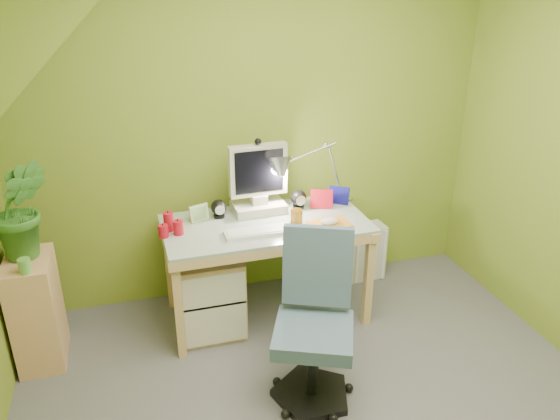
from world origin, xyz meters
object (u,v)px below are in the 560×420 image
object	(u,v)px
desk	(266,270)
desk_lamp	(324,159)
monitor	(258,173)
task_chair	(314,334)
potted_plant	(21,209)
radiator	(356,253)
side_ledge	(37,311)

from	to	relation	value
desk	desk_lamp	xyz separation A→B (m)	(0.45, 0.18, 0.67)
monitor	desk_lamp	bearing A→B (deg)	-2.72
task_chair	desk	bearing A→B (deg)	115.87
monitor	potted_plant	world-z (taller)	potted_plant
monitor	radiator	world-z (taller)	monitor
side_ledge	potted_plant	size ratio (longest dim) A/B	1.17
radiator	task_chair	bearing A→B (deg)	-126.64
monitor	desk_lamp	xyz separation A→B (m)	(0.45, 0.00, 0.05)
desk	desk_lamp	bearing A→B (deg)	20.92
desk	radiator	xyz separation A→B (m)	(0.77, 0.28, -0.13)
potted_plant	monitor	bearing A→B (deg)	8.32
radiator	desk_lamp	bearing A→B (deg)	-166.01
task_chair	radiator	distance (m)	1.35
desk	monitor	xyz separation A→B (m)	(0.00, 0.18, 0.62)
task_chair	radiator	world-z (taller)	task_chair
desk	radiator	distance (m)	0.83
desk	potted_plant	xyz separation A→B (m)	(-1.39, -0.02, 0.62)
desk	task_chair	bearing A→B (deg)	-88.43
side_ledge	task_chair	bearing A→B (deg)	-27.88
side_ledge	task_chair	size ratio (longest dim) A/B	0.81
radiator	desk	bearing A→B (deg)	-163.30
desk	side_ledge	xyz separation A→B (m)	(-1.41, -0.07, -0.01)
desk_lamp	potted_plant	size ratio (longest dim) A/B	1.12
potted_plant	task_chair	xyz separation A→B (m)	(1.42, -0.81, -0.54)
side_ledge	radiator	bearing A→B (deg)	9.20
task_chair	side_ledge	bearing A→B (deg)	175.53
monitor	radiator	bearing A→B (deg)	4.65
desk	radiator	size ratio (longest dim) A/B	3.05
desk_lamp	side_ledge	distance (m)	1.99
monitor	radiator	size ratio (longest dim) A/B	1.27
task_chair	radiator	size ratio (longest dim) A/B	1.98
potted_plant	desk_lamp	bearing A→B (deg)	6.30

